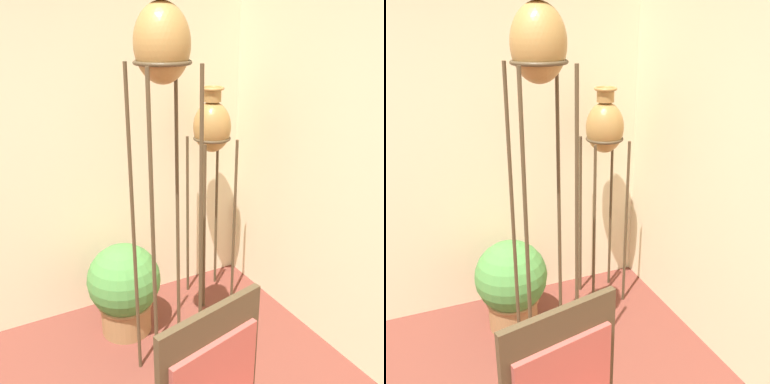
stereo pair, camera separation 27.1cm
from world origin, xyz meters
TOP-DOWN VIEW (x-y plane):
  - vase_stand_tall at (1.12, 1.26)m, footprint 0.29×0.29m
  - vase_stand_medium at (1.76, 1.87)m, footprint 0.27×0.27m
  - potted_plant at (1.04, 1.76)m, footprint 0.48×0.48m

SIDE VIEW (x-z plane):
  - potted_plant at x=1.04m, z-range 0.02..0.65m
  - vase_stand_medium at x=1.76m, z-range 0.48..2.04m
  - vase_stand_tall at x=1.12m, z-range 0.72..2.86m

